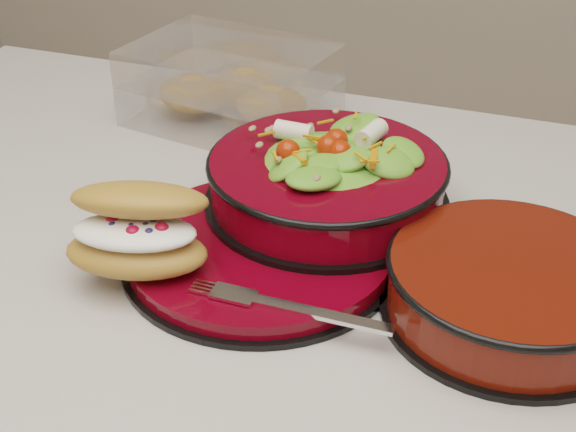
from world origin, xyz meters
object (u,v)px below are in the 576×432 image
(dinner_plate, at_px, (261,250))
(fork, at_px, (293,308))
(pastry_box, at_px, (232,87))
(extra_bowl, at_px, (510,287))
(salad_bowl, at_px, (327,171))
(croissant, at_px, (138,230))

(dinner_plate, height_order, fork, fork)
(pastry_box, relative_size, extra_bowl, 1.19)
(salad_bowl, bearing_deg, croissant, -128.18)
(dinner_plate, bearing_deg, fork, -53.79)
(pastry_box, bearing_deg, salad_bowl, -36.50)
(salad_bowl, distance_m, pastry_box, 0.26)
(croissant, relative_size, extra_bowl, 0.64)
(salad_bowl, height_order, extra_bowl, salad_bowl)
(croissant, bearing_deg, salad_bowl, 37.86)
(dinner_plate, height_order, croissant, croissant)
(salad_bowl, xyz_separation_m, pastry_box, (-0.18, 0.19, -0.01))
(salad_bowl, relative_size, pastry_box, 0.95)
(fork, relative_size, extra_bowl, 0.73)
(dinner_plate, bearing_deg, croissant, -141.06)
(salad_bowl, distance_m, extra_bowl, 0.21)
(croissant, height_order, fork, croissant)
(dinner_plate, distance_m, salad_bowl, 0.10)
(dinner_plate, relative_size, extra_bowl, 1.21)
(salad_bowl, relative_size, fork, 1.56)
(dinner_plate, height_order, pastry_box, pastry_box)
(croissant, distance_m, pastry_box, 0.35)
(croissant, height_order, extra_bowl, croissant)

